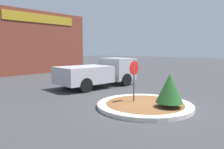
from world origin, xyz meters
TOP-DOWN VIEW (x-y plane):
  - ground_plane at (0.00, 0.00)m, footprint 120.00×120.00m
  - traffic_island at (0.00, 0.00)m, footprint 4.24×4.24m
  - stop_sign at (0.01, 0.61)m, footprint 0.66×0.07m
  - island_shrub at (0.15, -1.11)m, footprint 1.13×1.13m
  - utility_truck at (2.50, 5.37)m, footprint 5.83×2.92m
  - storefront_building at (4.50, 18.92)m, footprint 11.45×6.07m

SIDE VIEW (x-z plane):
  - ground_plane at x=0.00m, z-range 0.00..0.00m
  - traffic_island at x=0.00m, z-range 0.00..0.18m
  - island_shrub at x=0.15m, z-range 0.27..1.69m
  - utility_truck at x=2.50m, z-range 0.04..1.97m
  - stop_sign at x=0.01m, z-range 0.39..2.47m
  - storefront_building at x=4.50m, z-range 0.00..6.61m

